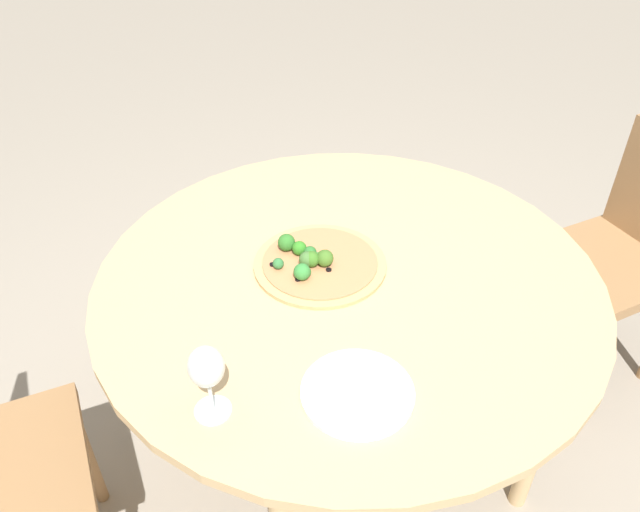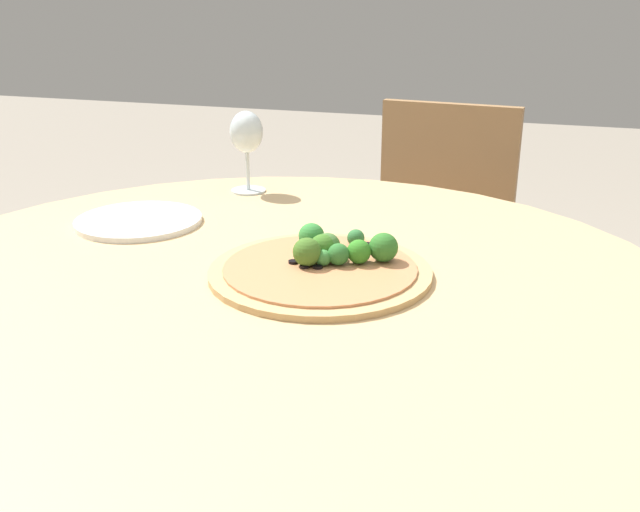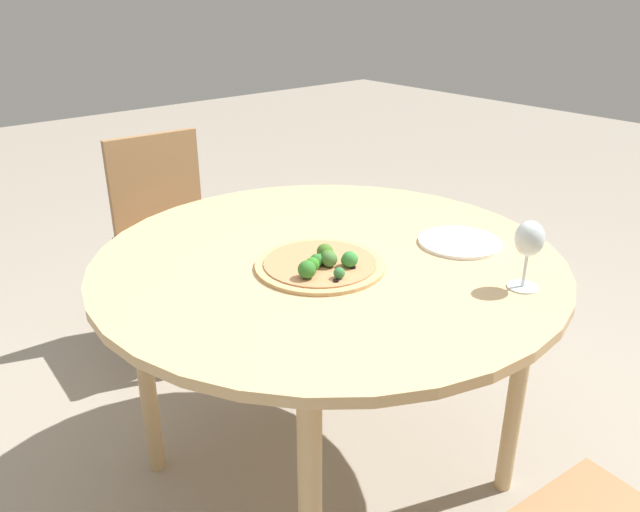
{
  "view_description": "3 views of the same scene",
  "coord_description": "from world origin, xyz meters",
  "px_view_note": "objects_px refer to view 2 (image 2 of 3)",
  "views": [
    {
      "loc": [
        -0.99,
        0.64,
        1.72
      ],
      "look_at": [
        0.06,
        0.04,
        0.79
      ],
      "focal_mm": 35.0,
      "sensor_mm": 36.0,
      "label": 1
    },
    {
      "loc": [
        0.37,
        -0.88,
        1.15
      ],
      "look_at": [
        0.06,
        0.04,
        0.79
      ],
      "focal_mm": 40.0,
      "sensor_mm": 36.0,
      "label": 2
    },
    {
      "loc": [
        0.99,
        1.13,
        1.42
      ],
      "look_at": [
        0.06,
        0.04,
        0.79
      ],
      "focal_mm": 35.0,
      "sensor_mm": 36.0,
      "label": 3
    }
  ],
  "objects_px": {
    "wine_glass": "(246,135)",
    "pizza": "(324,264)",
    "chair_2": "(432,250)",
    "plate_near": "(139,221)"
  },
  "relations": [
    {
      "from": "wine_glass",
      "to": "pizza",
      "type": "bearing_deg",
      "value": -53.24
    },
    {
      "from": "chair_2",
      "to": "pizza",
      "type": "bearing_deg",
      "value": -86.01
    },
    {
      "from": "chair_2",
      "to": "plate_near",
      "type": "height_order",
      "value": "chair_2"
    },
    {
      "from": "pizza",
      "to": "chair_2",
      "type": "bearing_deg",
      "value": 88.41
    },
    {
      "from": "chair_2",
      "to": "pizza",
      "type": "xyz_separation_m",
      "value": [
        -0.02,
        -0.89,
        0.28
      ]
    },
    {
      "from": "chair_2",
      "to": "plate_near",
      "type": "bearing_deg",
      "value": -112.98
    },
    {
      "from": "chair_2",
      "to": "plate_near",
      "type": "relative_size",
      "value": 3.84
    },
    {
      "from": "pizza",
      "to": "wine_glass",
      "type": "relative_size",
      "value": 1.97
    },
    {
      "from": "chair_2",
      "to": "wine_glass",
      "type": "xyz_separation_m",
      "value": [
        -0.32,
        -0.5,
        0.39
      ]
    },
    {
      "from": "chair_2",
      "to": "pizza",
      "type": "distance_m",
      "value": 0.94
    }
  ]
}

